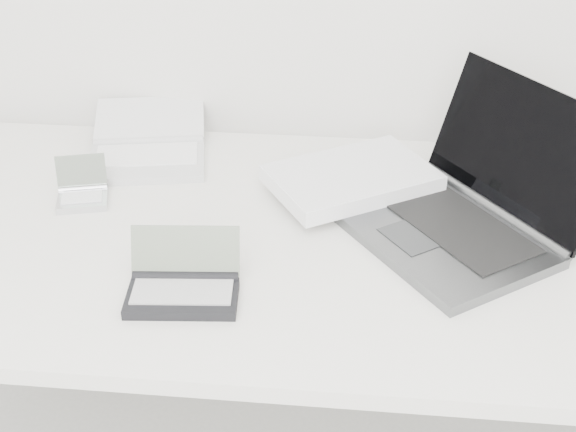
# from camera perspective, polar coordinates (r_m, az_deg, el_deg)

# --- Properties ---
(desk) EXTENTS (1.60, 0.80, 0.73)m
(desk) POSITION_cam_1_polar(r_m,az_deg,el_deg) (1.48, 1.31, -2.76)
(desk) COLOR white
(desk) RESTS_ON ground
(laptop_large) EXTENTS (0.63, 0.54, 0.25)m
(laptop_large) POSITION_cam_1_polar(r_m,az_deg,el_deg) (1.51, 9.18, 1.42)
(laptop_large) COLOR #5B5D60
(laptop_large) RESTS_ON desk
(netbook_open_white) EXTENTS (0.29, 0.35, 0.06)m
(netbook_open_white) POSITION_cam_1_polar(r_m,az_deg,el_deg) (1.74, -9.95, 4.72)
(netbook_open_white) COLOR silver
(netbook_open_white) RESTS_ON desk
(pda_silver) EXTENTS (0.12, 0.12, 0.08)m
(pda_silver) POSITION_cam_1_polar(r_m,az_deg,el_deg) (1.60, -14.42, 1.64)
(pda_silver) COLOR #B4B4B8
(pda_silver) RESTS_ON desk
(palmtop_charcoal) EXTENTS (0.19, 0.15, 0.09)m
(palmtop_charcoal) POSITION_cam_1_polar(r_m,az_deg,el_deg) (1.30, -7.46, -4.93)
(palmtop_charcoal) COLOR black
(palmtop_charcoal) RESTS_ON desk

